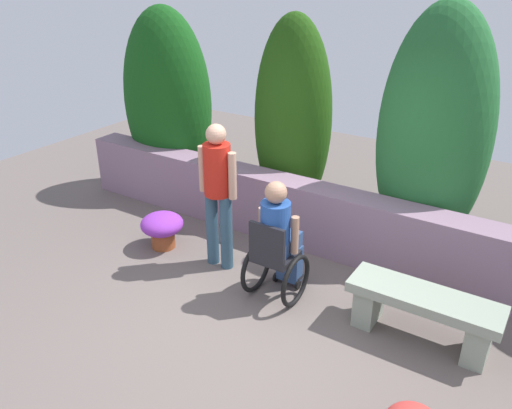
% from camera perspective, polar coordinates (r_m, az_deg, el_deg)
% --- Properties ---
extents(ground_plane, '(12.49, 12.49, 0.00)m').
position_cam_1_polar(ground_plane, '(5.18, -1.12, -13.41)').
color(ground_plane, '#665A55').
extents(stone_retaining_wall, '(7.52, 0.39, 0.81)m').
position_cam_1_polar(stone_retaining_wall, '(6.27, 7.89, -1.75)').
color(stone_retaining_wall, gray).
rests_on(stone_retaining_wall, ground).
extents(hedge_backdrop, '(7.69, 1.09, 2.92)m').
position_cam_1_polar(hedge_backdrop, '(6.37, 10.77, 7.47)').
color(hedge_backdrop, '#154D16').
rests_on(hedge_backdrop, ground).
extents(stone_bench, '(1.38, 0.44, 0.50)m').
position_cam_1_polar(stone_bench, '(5.09, 17.92, -10.96)').
color(stone_bench, gray).
rests_on(stone_bench, ground).
extents(person_in_wheelchair, '(0.53, 0.66, 1.33)m').
position_cam_1_polar(person_in_wheelchair, '(5.28, 2.42, -4.38)').
color(person_in_wheelchair, black).
rests_on(person_in_wheelchair, ground).
extents(person_standing_companion, '(0.49, 0.30, 1.70)m').
position_cam_1_polar(person_standing_companion, '(5.68, -4.24, 1.89)').
color(person_standing_companion, '#304F65').
rests_on(person_standing_companion, ground).
extents(flower_pot_terracotta_by_wall, '(0.52, 0.52, 0.45)m').
position_cam_1_polar(flower_pot_terracotta_by_wall, '(6.44, -10.32, -2.47)').
color(flower_pot_terracotta_by_wall, brown).
rests_on(flower_pot_terracotta_by_wall, ground).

